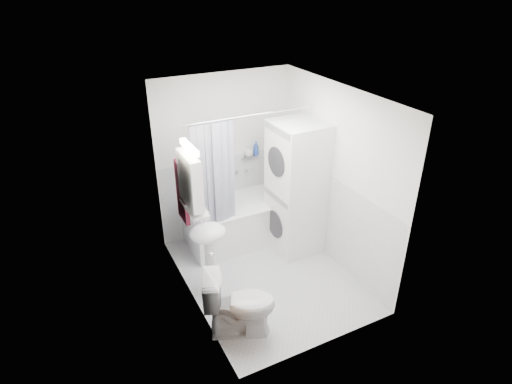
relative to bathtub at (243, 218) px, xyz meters
name	(u,v)px	position (x,y,z in m)	size (l,w,h in m)	color
floor	(267,275)	(-0.10, -0.92, -0.35)	(2.60, 2.60, 0.00)	silver
room_walls	(268,173)	(-0.10, -0.92, 1.14)	(2.60, 2.60, 2.60)	white
wainscot	(257,226)	(-0.10, -0.63, 0.25)	(1.98, 2.58, 2.58)	white
door	(211,254)	(-1.05, -1.47, 0.65)	(0.05, 2.00, 2.00)	brown
bathtub	(243,218)	(0.00, 0.00, 0.00)	(1.66, 0.78, 0.63)	white
tub_spout	(246,170)	(0.20, 0.33, 0.60)	(0.04, 0.04, 0.12)	silver
curtain_rod	(253,115)	(0.00, -0.33, 1.65)	(0.02, 0.02, 1.84)	silver
shower_curtain	(215,179)	(-0.54, -0.33, 0.90)	(0.55, 0.02, 1.45)	#131B43
sink	(209,243)	(-0.86, -0.86, 0.36)	(0.44, 0.37, 1.04)	white
medicine_cabinet	(190,179)	(-1.01, -0.82, 1.22)	(0.13, 0.50, 0.71)	white
shelf	(194,208)	(-0.99, -0.82, 0.85)	(0.18, 0.54, 0.03)	silver
shower_caddy	(249,157)	(0.25, 0.32, 0.80)	(0.22, 0.06, 0.02)	silver
towel	(182,191)	(-1.04, -0.57, 0.96)	(0.07, 0.31, 0.76)	maroon
washer_dryer	(297,188)	(0.57, -0.50, 0.59)	(0.69, 0.68, 1.87)	white
toilet	(240,304)	(-0.82, -1.65, 0.03)	(0.43, 0.78, 0.76)	white
soap_pump	(205,217)	(-0.81, -0.67, 0.60)	(0.08, 0.17, 0.08)	gray
shelf_bottle	(198,210)	(-0.99, -0.97, 0.90)	(0.07, 0.18, 0.07)	gray
shelf_cup	(190,198)	(-0.99, -0.70, 0.91)	(0.10, 0.09, 0.10)	gray
shampoo_a	(249,152)	(0.25, 0.32, 0.88)	(0.13, 0.17, 0.13)	gray
shampoo_b	(256,152)	(0.37, 0.32, 0.85)	(0.08, 0.21, 0.08)	#2B4CAC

